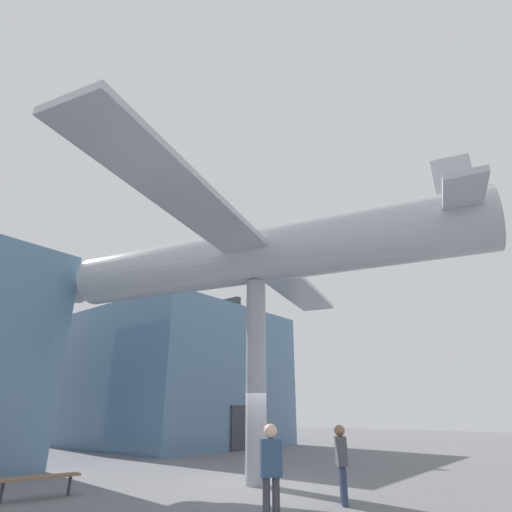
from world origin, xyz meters
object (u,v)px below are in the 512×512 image
Objects in this scene: suspended_airplane at (251,256)px; visitor_person at (271,466)px; visitor_second at (341,458)px; support_pylon_central at (256,375)px; plaza_bench at (39,479)px.

suspended_airplane is 7.69m from visitor_person.
visitor_second is (2.63, -0.08, -0.05)m from visitor_person.
visitor_person is 1.05× the size of visitor_second.
visitor_person is (-3.39, -3.32, -6.06)m from suspended_airplane.
visitor_person is (-3.44, -3.14, -2.04)m from support_pylon_central.
suspended_airplane is 8.64m from plaza_bench.
support_pylon_central reaches higher than plaza_bench.
plaza_bench is at bearing 135.23° from suspended_airplane.
visitor_second is at bearing 41.12° from visitor_person.
plaza_bench is (-1.44, 6.03, -0.58)m from visitor_person.
support_pylon_central is 3.48× the size of visitor_person.
support_pylon_central is 3.93m from visitor_second.
suspended_airplane reaches higher than visitor_person.
support_pylon_central is at bearing 85.33° from visitor_person.
visitor_second is (-0.81, -3.23, -2.09)m from support_pylon_central.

